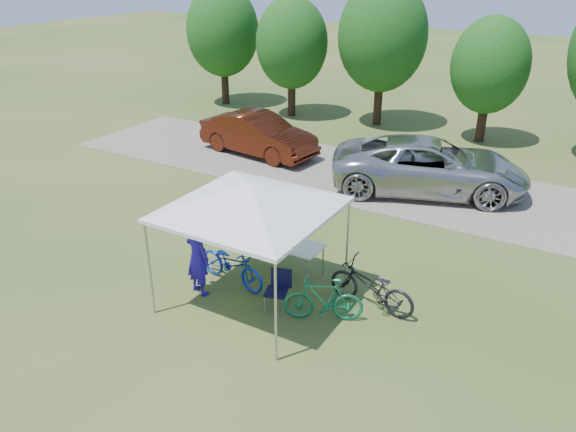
# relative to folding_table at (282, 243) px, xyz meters

# --- Properties ---
(ground) EXTENTS (100.00, 100.00, 0.00)m
(ground) POSITION_rel_folding_table_xyz_m (0.07, -1.33, -0.74)
(ground) COLOR #2D5119
(ground) RESTS_ON ground
(gravel_strip) EXTENTS (24.00, 5.00, 0.02)m
(gravel_strip) POSITION_rel_folding_table_xyz_m (0.07, 6.67, -0.73)
(gravel_strip) COLOR gray
(gravel_strip) RESTS_ON ground
(canopy) EXTENTS (4.53, 4.53, 3.00)m
(canopy) POSITION_rel_folding_table_xyz_m (0.07, -1.33, 1.91)
(canopy) COLOR #A5A5AA
(canopy) RESTS_ON ground
(treeline) EXTENTS (24.89, 4.28, 6.30)m
(treeline) POSITION_rel_folding_table_xyz_m (-0.22, 12.71, 2.79)
(treeline) COLOR #382314
(treeline) RESTS_ON ground
(folding_table) EXTENTS (1.92, 0.80, 0.79)m
(folding_table) POSITION_rel_folding_table_xyz_m (0.00, 0.00, 0.00)
(folding_table) COLOR white
(folding_table) RESTS_ON ground
(folding_chair) EXTENTS (0.56, 0.59, 0.88)m
(folding_chair) POSITION_rel_folding_table_xyz_m (0.70, -1.32, -0.23)
(folding_chair) COLOR black
(folding_chair) RESTS_ON ground
(cooler) EXTENTS (0.46, 0.32, 0.34)m
(cooler) POSITION_rel_folding_table_xyz_m (-0.25, -0.00, 0.21)
(cooler) COLOR white
(cooler) RESTS_ON folding_table
(ice_cream_cup) EXTENTS (0.07, 0.07, 0.06)m
(ice_cream_cup) POSITION_rel_folding_table_xyz_m (0.38, -0.05, 0.07)
(ice_cream_cup) COLOR #B5CC30
(ice_cream_cup) RESTS_ON folding_table
(cyclist) EXTENTS (0.74, 0.57, 1.80)m
(cyclist) POSITION_rel_folding_table_xyz_m (-1.11, -1.72, 0.16)
(cyclist) COLOR #22139C
(cyclist) RESTS_ON ground
(bike_blue) EXTENTS (1.96, 0.95, 0.99)m
(bike_blue) POSITION_rel_folding_table_xyz_m (-0.70, -1.04, -0.25)
(bike_blue) COLOR #1432B3
(bike_blue) RESTS_ON ground
(bike_green) EXTENTS (1.67, 1.13, 0.98)m
(bike_green) POSITION_rel_folding_table_xyz_m (1.73, -1.25, -0.25)
(bike_green) COLOR #1A794D
(bike_green) RESTS_ON ground
(bike_dark) EXTENTS (2.02, 0.87, 1.03)m
(bike_dark) POSITION_rel_folding_table_xyz_m (2.39, -0.36, -0.23)
(bike_dark) COLOR black
(bike_dark) RESTS_ON ground
(minivan) EXTENTS (6.56, 4.58, 1.66)m
(minivan) POSITION_rel_folding_table_xyz_m (1.41, 6.57, 0.11)
(minivan) COLOR #B2B2AD
(minivan) RESTS_ON gravel_strip
(sedan) EXTENTS (4.77, 2.17, 1.52)m
(sedan) POSITION_rel_folding_table_xyz_m (-5.18, 6.88, 0.03)
(sedan) COLOR #45170B
(sedan) RESTS_ON gravel_strip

